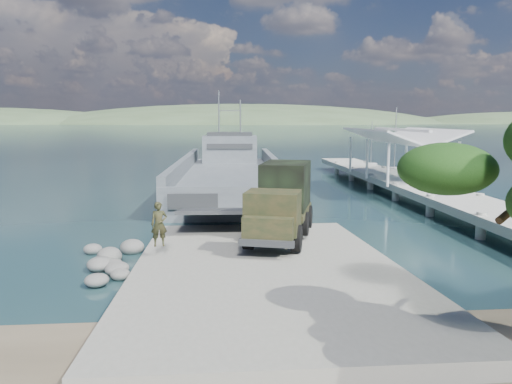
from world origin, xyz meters
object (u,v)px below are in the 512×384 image
at_px(landing_craft, 229,181).
at_px(military_truck, 282,201).
at_px(soldier, 159,234).
at_px(pier, 403,175).
at_px(sailboat_near, 395,175).
at_px(sailboat_far, 371,169).

bearing_deg(landing_craft, military_truck, -82.28).
distance_m(landing_craft, soldier, 22.55).
distance_m(landing_craft, military_truck, 19.57).
distance_m(pier, military_truck, 19.44).
distance_m(military_truck, sailboat_near, 29.52).
relative_size(military_truck, sailboat_near, 1.04).
distance_m(sailboat_near, sailboat_far, 7.59).
xyz_separation_m(soldier, sailboat_near, (20.21, 28.31, -1.02)).
relative_size(landing_craft, military_truck, 4.25).
bearing_deg(landing_craft, sailboat_far, 41.34).
xyz_separation_m(military_truck, soldier, (-5.39, -2.84, -0.79)).
bearing_deg(sailboat_near, landing_craft, -164.81).
height_order(pier, landing_craft, landing_craft).
height_order(sailboat_near, sailboat_far, sailboat_near).
height_order(landing_craft, sailboat_near, landing_craft).
xyz_separation_m(pier, landing_craft, (-13.72, 4.00, -0.82)).
relative_size(soldier, sailboat_far, 0.31).
height_order(pier, soldier, pier).
relative_size(soldier, sailboat_near, 0.25).
xyz_separation_m(landing_craft, soldier, (-3.48, -22.27, 0.62)).
bearing_deg(pier, sailboat_near, 73.29).
relative_size(military_truck, sailboat_far, 1.30).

